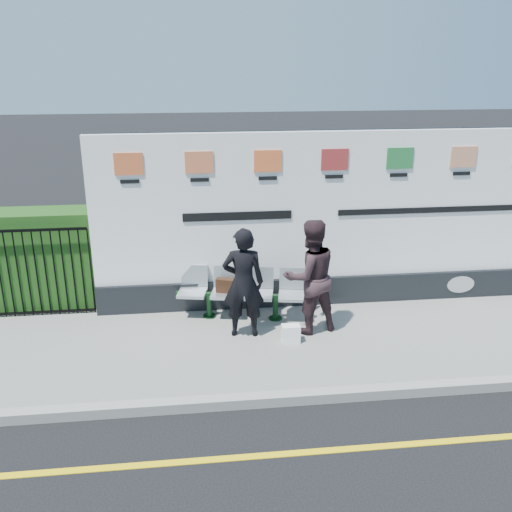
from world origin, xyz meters
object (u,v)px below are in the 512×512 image
at_px(bench, 242,305).
at_px(woman_right, 310,276).
at_px(woman_left, 243,283).
at_px(billboard, 330,232).

height_order(bench, woman_right, woman_right).
relative_size(bench, woman_left, 1.21).
bearing_deg(woman_left, bench, -88.23).
height_order(woman_left, woman_right, woman_right).
height_order(billboard, woman_left, billboard).
relative_size(billboard, woman_left, 4.58).
xyz_separation_m(billboard, woman_right, (-0.56, -1.05, -0.39)).
relative_size(billboard, woman_right, 4.37).
bearing_deg(billboard, woman_left, -145.77).
distance_m(bench, woman_right, 1.34).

